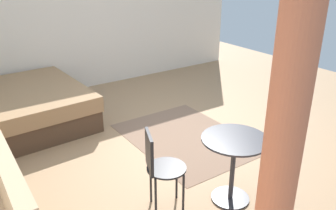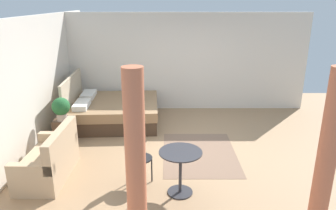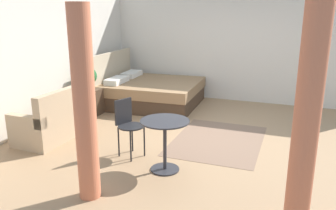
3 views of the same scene
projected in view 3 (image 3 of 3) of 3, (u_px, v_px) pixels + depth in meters
name	position (u px, v px, depth m)	size (l,w,h in m)	color
ground_plane	(214.00, 137.00, 6.07)	(8.48, 9.58, 0.02)	#9E7A56
wall_back	(55.00, 53.00, 6.84)	(8.48, 0.12, 2.65)	silver
wall_right	(242.00, 46.00, 8.18)	(0.12, 6.58, 2.65)	silver
area_rug	(218.00, 140.00, 5.89)	(1.95, 1.45, 0.01)	#7F604C
bed	(150.00, 92.00, 8.07)	(2.03, 2.20, 1.21)	#473323
couch	(55.00, 121.00, 5.95)	(1.37, 0.74, 0.89)	tan
nightstand	(92.00, 102.00, 7.30)	(0.46, 0.37, 0.55)	#473323
potted_plant	(88.00, 77.00, 7.06)	(0.37, 0.37, 0.49)	tan
balcony_table	(165.00, 136.00, 4.68)	(0.67, 0.67, 0.73)	#2D2D33
cafe_chair_near_window	(128.00, 121.00, 5.17)	(0.51, 0.51, 0.87)	black
curtain_left	(305.00, 131.00, 3.05)	(0.23, 0.23, 2.25)	#D1704C
curtain_right	(85.00, 106.00, 3.84)	(0.25, 0.25, 2.25)	#D1704C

